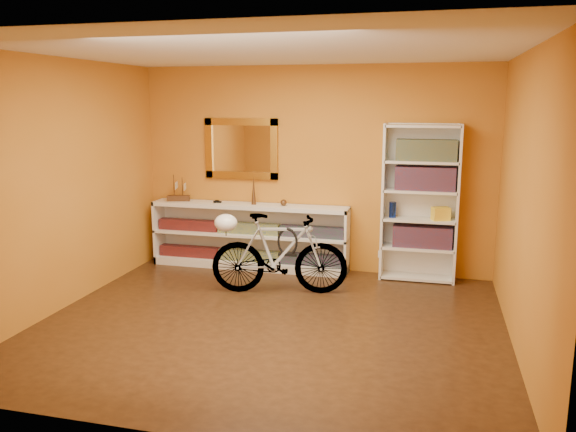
% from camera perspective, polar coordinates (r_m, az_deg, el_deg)
% --- Properties ---
extents(floor, '(4.50, 4.00, 0.01)m').
position_cam_1_polar(floor, '(5.73, -1.76, -10.75)').
color(floor, black).
rests_on(floor, ground).
extents(ceiling, '(4.50, 4.00, 0.01)m').
position_cam_1_polar(ceiling, '(5.33, -1.94, 16.22)').
color(ceiling, silver).
rests_on(ceiling, ground).
extents(back_wall, '(4.50, 0.01, 2.60)m').
position_cam_1_polar(back_wall, '(7.31, 2.54, 4.64)').
color(back_wall, '#B56A1B').
rests_on(back_wall, ground).
extents(left_wall, '(0.01, 4.00, 2.60)m').
position_cam_1_polar(left_wall, '(6.38, -21.71, 2.87)').
color(left_wall, '#B56A1B').
rests_on(left_wall, ground).
extents(right_wall, '(0.01, 4.00, 2.60)m').
position_cam_1_polar(right_wall, '(5.23, 22.62, 1.10)').
color(right_wall, '#B56A1B').
rests_on(right_wall, ground).
extents(gilt_mirror, '(0.98, 0.06, 0.78)m').
position_cam_1_polar(gilt_mirror, '(7.50, -4.68, 6.70)').
color(gilt_mirror, '#996A1B').
rests_on(gilt_mirror, back_wall).
extents(wall_socket, '(0.09, 0.02, 0.09)m').
position_cam_1_polar(wall_socket, '(7.36, 9.32, -3.78)').
color(wall_socket, silver).
rests_on(wall_socket, back_wall).
extents(console_unit, '(2.60, 0.35, 0.85)m').
position_cam_1_polar(console_unit, '(7.49, -3.87, -2.02)').
color(console_unit, silver).
rests_on(console_unit, floor).
extents(cd_row_lower, '(2.50, 0.13, 0.14)m').
position_cam_1_polar(cd_row_lower, '(7.53, -3.89, -3.94)').
color(cd_row_lower, black).
rests_on(cd_row_lower, console_unit).
extents(cd_row_upper, '(2.50, 0.13, 0.14)m').
position_cam_1_polar(cd_row_upper, '(7.44, -3.93, -1.23)').
color(cd_row_upper, navy).
rests_on(cd_row_upper, console_unit).
extents(model_ship, '(0.32, 0.19, 0.35)m').
position_cam_1_polar(model_ship, '(7.74, -10.89, 2.77)').
color(model_ship, '#3C2110').
rests_on(model_ship, console_unit).
extents(toy_car, '(0.00, 0.00, 0.00)m').
position_cam_1_polar(toy_car, '(7.55, -7.04, 1.33)').
color(toy_car, black).
rests_on(toy_car, console_unit).
extents(bronze_ornament, '(0.06, 0.06, 0.36)m').
position_cam_1_polar(bronze_ornament, '(7.35, -3.44, 2.55)').
color(bronze_ornament, '#51331B').
rests_on(bronze_ornament, console_unit).
extents(decorative_orb, '(0.08, 0.08, 0.08)m').
position_cam_1_polar(decorative_orb, '(7.26, -0.45, 1.35)').
color(decorative_orb, '#51331B').
rests_on(decorative_orb, console_unit).
extents(bookcase, '(0.90, 0.30, 1.90)m').
position_cam_1_polar(bookcase, '(7.05, 12.99, 1.23)').
color(bookcase, silver).
rests_on(bookcase, floor).
extents(book_row_a, '(0.70, 0.22, 0.26)m').
position_cam_1_polar(book_row_a, '(7.13, 13.25, -1.99)').
color(book_row_a, maroon).
rests_on(book_row_a, bookcase).
extents(book_row_b, '(0.70, 0.22, 0.28)m').
position_cam_1_polar(book_row_b, '(7.00, 13.51, 3.67)').
color(book_row_b, maroon).
rests_on(book_row_b, bookcase).
extents(book_row_c, '(0.70, 0.22, 0.25)m').
position_cam_1_polar(book_row_c, '(6.97, 13.64, 6.40)').
color(book_row_c, '#184955').
rests_on(book_row_c, bookcase).
extents(travel_mug, '(0.08, 0.08, 0.19)m').
position_cam_1_polar(travel_mug, '(7.06, 10.39, 0.61)').
color(travel_mug, navy).
rests_on(travel_mug, bookcase).
extents(red_tin, '(0.16, 0.16, 0.19)m').
position_cam_1_polar(red_tin, '(7.01, 11.58, 6.26)').
color(red_tin, maroon).
rests_on(red_tin, bookcase).
extents(yellow_bag, '(0.23, 0.20, 0.16)m').
position_cam_1_polar(yellow_bag, '(7.03, 14.98, 0.22)').
color(yellow_bag, yellow).
rests_on(yellow_bag, bookcase).
extents(bicycle, '(0.71, 1.62, 0.93)m').
position_cam_1_polar(bicycle, '(6.47, -0.87, -3.78)').
color(bicycle, silver).
rests_on(bicycle, floor).
extents(helmet, '(0.26, 0.25, 0.20)m').
position_cam_1_polar(helmet, '(6.46, -6.22, -0.67)').
color(helmet, white).
rests_on(helmet, bicycle).
extents(u_lock, '(0.24, 0.03, 0.24)m').
position_cam_1_polar(u_lock, '(6.43, -0.05, -2.60)').
color(u_lock, black).
rests_on(u_lock, bicycle).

